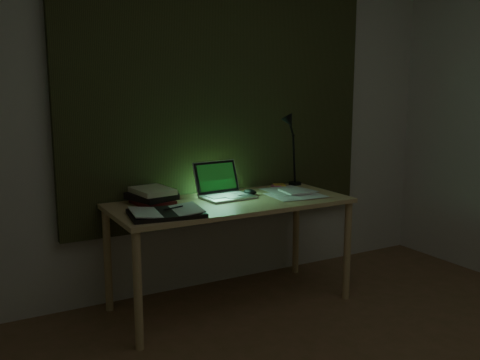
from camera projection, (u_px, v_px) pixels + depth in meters
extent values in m
cube|color=silver|center=(220.00, 103.00, 3.59)|extent=(3.50, 0.00, 2.50)
cube|color=#33361B|center=(223.00, 73.00, 3.52)|extent=(2.20, 0.06, 2.00)
ellipsoid|color=black|center=(250.00, 192.00, 3.46)|extent=(0.09, 0.11, 0.04)
cube|color=yellow|center=(279.00, 185.00, 3.74)|extent=(0.10, 0.10, 0.02)
cube|color=#F55F8F|center=(277.00, 186.00, 3.72)|extent=(0.07, 0.07, 0.01)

